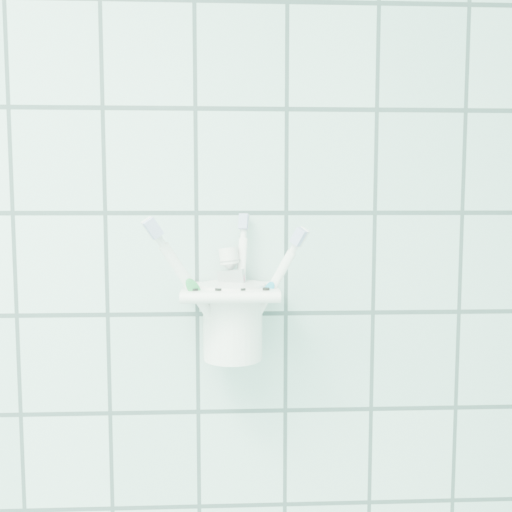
{
  "coord_description": "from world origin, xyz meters",
  "views": [
    {
      "loc": [
        0.65,
        0.44,
        1.4
      ],
      "look_at": [
        0.68,
        1.1,
        1.34
      ],
      "focal_mm": 40.0,
      "sensor_mm": 36.0,
      "label": 1
    }
  ],
  "objects_px": {
    "cup": "(233,318)",
    "toothbrush_blue": "(236,282)",
    "toothbrush_pink": "(235,272)",
    "toothpaste_tube": "(240,291)",
    "holder_bracket": "(230,293)",
    "toothbrush_orange": "(237,278)"
  },
  "relations": [
    {
      "from": "cup",
      "to": "toothbrush_blue",
      "type": "relative_size",
      "value": 0.54
    },
    {
      "from": "toothbrush_pink",
      "to": "toothbrush_blue",
      "type": "distance_m",
      "value": 0.01
    },
    {
      "from": "toothbrush_pink",
      "to": "toothpaste_tube",
      "type": "distance_m",
      "value": 0.03
    },
    {
      "from": "toothbrush_blue",
      "to": "toothpaste_tube",
      "type": "xyz_separation_m",
      "value": [
        0.01,
        0.02,
        -0.01
      ]
    },
    {
      "from": "holder_bracket",
      "to": "toothpaste_tube",
      "type": "height_order",
      "value": "toothpaste_tube"
    },
    {
      "from": "holder_bracket",
      "to": "toothbrush_orange",
      "type": "height_order",
      "value": "toothbrush_orange"
    },
    {
      "from": "holder_bracket",
      "to": "toothbrush_pink",
      "type": "bearing_deg",
      "value": -37.82
    },
    {
      "from": "toothbrush_pink",
      "to": "toothpaste_tube",
      "type": "bearing_deg",
      "value": 42.79
    },
    {
      "from": "cup",
      "to": "toothbrush_orange",
      "type": "xyz_separation_m",
      "value": [
        0.01,
        0.01,
        0.05
      ]
    },
    {
      "from": "cup",
      "to": "toothbrush_pink",
      "type": "height_order",
      "value": "toothbrush_pink"
    },
    {
      "from": "toothbrush_pink",
      "to": "toothbrush_blue",
      "type": "xyz_separation_m",
      "value": [
        0.0,
        -0.0,
        -0.01
      ]
    },
    {
      "from": "holder_bracket",
      "to": "toothpaste_tube",
      "type": "distance_m",
      "value": 0.02
    },
    {
      "from": "cup",
      "to": "holder_bracket",
      "type": "bearing_deg",
      "value": -126.96
    },
    {
      "from": "cup",
      "to": "toothbrush_blue",
      "type": "bearing_deg",
      "value": -67.85
    },
    {
      "from": "toothbrush_blue",
      "to": "toothbrush_orange",
      "type": "distance_m",
      "value": 0.02
    },
    {
      "from": "holder_bracket",
      "to": "toothpaste_tube",
      "type": "xyz_separation_m",
      "value": [
        0.01,
        0.01,
        0.0
      ]
    },
    {
      "from": "toothbrush_blue",
      "to": "toothpaste_tube",
      "type": "bearing_deg",
      "value": 84.53
    },
    {
      "from": "toothbrush_orange",
      "to": "toothpaste_tube",
      "type": "distance_m",
      "value": 0.02
    },
    {
      "from": "holder_bracket",
      "to": "toothbrush_orange",
      "type": "relative_size",
      "value": 0.67
    },
    {
      "from": "toothbrush_blue",
      "to": "holder_bracket",
      "type": "bearing_deg",
      "value": 154.61
    },
    {
      "from": "holder_bracket",
      "to": "cup",
      "type": "bearing_deg",
      "value": 53.04
    },
    {
      "from": "holder_bracket",
      "to": "toothbrush_pink",
      "type": "relative_size",
      "value": 0.61
    }
  ]
}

